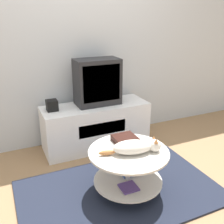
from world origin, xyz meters
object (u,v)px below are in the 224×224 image
tv (97,82)px  speaker (52,105)px  cat (136,147)px  dvd_box (125,139)px

tv → speaker: tv is taller
tv → cat: (-0.08, -1.06, -0.30)m
speaker → dvd_box: 0.97m
dvd_box → cat: size_ratio=0.39×
speaker → dvd_box: (0.47, -0.84, -0.13)m
dvd_box → speaker: bearing=119.5°
dvd_box → tv: bearing=85.5°
cat → dvd_box: bearing=101.9°
speaker → dvd_box: size_ratio=0.58×
speaker → cat: speaker is taller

